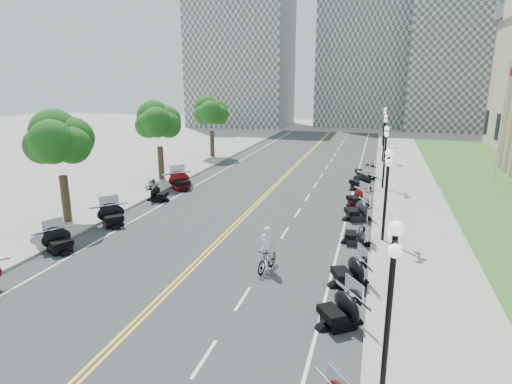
# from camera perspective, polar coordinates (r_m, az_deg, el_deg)

# --- Properties ---
(ground) EXTENTS (160.00, 160.00, 0.00)m
(ground) POSITION_cam_1_polar(r_m,az_deg,el_deg) (22.17, -6.56, -8.07)
(ground) COLOR gray
(road) EXTENTS (16.00, 90.00, 0.01)m
(road) POSITION_cam_1_polar(r_m,az_deg,el_deg) (31.11, 0.46, -1.24)
(road) COLOR #333335
(road) RESTS_ON ground
(centerline_yellow_a) EXTENTS (0.12, 90.00, 0.00)m
(centerline_yellow_a) POSITION_cam_1_polar(r_m,az_deg,el_deg) (31.14, 0.25, -1.21)
(centerline_yellow_a) COLOR yellow
(centerline_yellow_a) RESTS_ON road
(centerline_yellow_b) EXTENTS (0.12, 90.00, 0.00)m
(centerline_yellow_b) POSITION_cam_1_polar(r_m,az_deg,el_deg) (31.08, 0.67, -1.24)
(centerline_yellow_b) COLOR yellow
(centerline_yellow_b) RESTS_ON road
(edge_line_north) EXTENTS (0.12, 90.00, 0.00)m
(edge_line_north) POSITION_cam_1_polar(r_m,az_deg,el_deg) (30.10, 12.29, -2.12)
(edge_line_north) COLOR white
(edge_line_north) RESTS_ON road
(edge_line_south) EXTENTS (0.12, 90.00, 0.00)m
(edge_line_south) POSITION_cam_1_polar(r_m,az_deg,el_deg) (33.33, -10.20, -0.37)
(edge_line_south) COLOR white
(edge_line_south) RESTS_ON road
(lane_dash_4) EXTENTS (0.12, 2.00, 0.00)m
(lane_dash_4) POSITION_cam_1_polar(r_m,az_deg,el_deg) (14.59, -6.91, -21.18)
(lane_dash_4) COLOR white
(lane_dash_4) RESTS_ON road
(lane_dash_5) EXTENTS (0.12, 2.00, 0.00)m
(lane_dash_5) POSITION_cam_1_polar(r_m,az_deg,el_deg) (17.76, -1.77, -14.00)
(lane_dash_5) COLOR white
(lane_dash_5) RESTS_ON road
(lane_dash_6) EXTENTS (0.12, 2.00, 0.00)m
(lane_dash_6) POSITION_cam_1_polar(r_m,az_deg,el_deg) (21.22, 1.56, -9.01)
(lane_dash_6) COLOR white
(lane_dash_6) RESTS_ON road
(lane_dash_7) EXTENTS (0.12, 2.00, 0.00)m
(lane_dash_7) POSITION_cam_1_polar(r_m,az_deg,el_deg) (24.83, 3.88, -5.43)
(lane_dash_7) COLOR white
(lane_dash_7) RESTS_ON road
(lane_dash_8) EXTENTS (0.12, 2.00, 0.00)m
(lane_dash_8) POSITION_cam_1_polar(r_m,az_deg,el_deg) (28.55, 5.58, -2.76)
(lane_dash_8) COLOR white
(lane_dash_8) RESTS_ON road
(lane_dash_9) EXTENTS (0.12, 2.00, 0.00)m
(lane_dash_9) POSITION_cam_1_polar(r_m,az_deg,el_deg) (32.34, 6.89, -0.71)
(lane_dash_9) COLOR white
(lane_dash_9) RESTS_ON road
(lane_dash_10) EXTENTS (0.12, 2.00, 0.00)m
(lane_dash_10) POSITION_cam_1_polar(r_m,az_deg,el_deg) (36.17, 7.91, 0.91)
(lane_dash_10) COLOR white
(lane_dash_10) RESTS_ON road
(lane_dash_11) EXTENTS (0.12, 2.00, 0.00)m
(lane_dash_11) POSITION_cam_1_polar(r_m,az_deg,el_deg) (40.04, 8.74, 2.22)
(lane_dash_11) COLOR white
(lane_dash_11) RESTS_ON road
(lane_dash_12) EXTENTS (0.12, 2.00, 0.00)m
(lane_dash_12) POSITION_cam_1_polar(r_m,az_deg,el_deg) (43.93, 9.43, 3.29)
(lane_dash_12) COLOR white
(lane_dash_12) RESTS_ON road
(lane_dash_13) EXTENTS (0.12, 2.00, 0.00)m
(lane_dash_13) POSITION_cam_1_polar(r_m,az_deg,el_deg) (47.84, 10.00, 4.19)
(lane_dash_13) COLOR white
(lane_dash_13) RESTS_ON road
(lane_dash_14) EXTENTS (0.12, 2.00, 0.00)m
(lane_dash_14) POSITION_cam_1_polar(r_m,az_deg,el_deg) (51.76, 10.49, 4.96)
(lane_dash_14) COLOR white
(lane_dash_14) RESTS_ON road
(lane_dash_15) EXTENTS (0.12, 2.00, 0.00)m
(lane_dash_15) POSITION_cam_1_polar(r_m,az_deg,el_deg) (55.69, 10.91, 5.61)
(lane_dash_15) COLOR white
(lane_dash_15) RESTS_ON road
(lane_dash_16) EXTENTS (0.12, 2.00, 0.00)m
(lane_dash_16) POSITION_cam_1_polar(r_m,az_deg,el_deg) (59.63, 11.28, 6.18)
(lane_dash_16) COLOR white
(lane_dash_16) RESTS_ON road
(lane_dash_17) EXTENTS (0.12, 2.00, 0.00)m
(lane_dash_17) POSITION_cam_1_polar(r_m,az_deg,el_deg) (63.58, 11.60, 6.68)
(lane_dash_17) COLOR white
(lane_dash_17) RESTS_ON road
(lane_dash_18) EXTENTS (0.12, 2.00, 0.00)m
(lane_dash_18) POSITION_cam_1_polar(r_m,az_deg,el_deg) (67.54, 11.88, 7.12)
(lane_dash_18) COLOR white
(lane_dash_18) RESTS_ON road
(lane_dash_19) EXTENTS (0.12, 2.00, 0.00)m
(lane_dash_19) POSITION_cam_1_polar(r_m,az_deg,el_deg) (71.50, 12.14, 7.51)
(lane_dash_19) COLOR white
(lane_dash_19) RESTS_ON road
(sidewalk_north) EXTENTS (5.00, 90.00, 0.15)m
(sidewalk_north) POSITION_cam_1_polar(r_m,az_deg,el_deg) (30.14, 20.09, -2.54)
(sidewalk_north) COLOR #9E9991
(sidewalk_north) RESTS_ON ground
(sidewalk_south) EXTENTS (5.00, 90.00, 0.15)m
(sidewalk_south) POSITION_cam_1_polar(r_m,az_deg,el_deg) (35.28, -16.20, 0.21)
(sidewalk_south) COLOR #9E9991
(sidewalk_south) RESTS_ON ground
(lawn) EXTENTS (9.00, 60.00, 0.10)m
(lawn) POSITION_cam_1_polar(r_m,az_deg,el_deg) (38.96, 29.65, 0.15)
(lawn) COLOR #356023
(lawn) RESTS_ON ground
(distant_block_a) EXTENTS (18.00, 14.00, 26.00)m
(distant_block_a) POSITION_cam_1_polar(r_m,az_deg,el_deg) (85.02, -1.92, 17.68)
(distant_block_a) COLOR gray
(distant_block_a) RESTS_ON ground
(distant_block_b) EXTENTS (16.00, 12.00, 30.00)m
(distant_block_b) POSITION_cam_1_polar(r_m,az_deg,el_deg) (87.16, 14.06, 18.52)
(distant_block_b) COLOR gray
(distant_block_b) RESTS_ON ground
(distant_block_c) EXTENTS (20.00, 14.00, 22.00)m
(distant_block_c) POSITION_cam_1_polar(r_m,az_deg,el_deg) (85.02, 26.42, 14.88)
(distant_block_c) COLOR gray
(distant_block_c) RESTS_ON ground
(street_lamp_1) EXTENTS (0.50, 1.20, 4.90)m
(street_lamp_1) POSITION_cam_1_polar(r_m,az_deg,el_deg) (12.36, 17.30, -14.75)
(street_lamp_1) COLOR black
(street_lamp_1) RESTS_ON sidewalk_north
(street_lamp_2) EXTENTS (0.50, 1.20, 4.90)m
(street_lamp_2) POSITION_cam_1_polar(r_m,az_deg,el_deg) (23.59, 16.91, -0.54)
(street_lamp_2) COLOR black
(street_lamp_2) RESTS_ON sidewalk_north
(street_lamp_3) EXTENTS (0.50, 1.20, 4.90)m
(street_lamp_3) POSITION_cam_1_polar(r_m,az_deg,el_deg) (35.33, 16.78, 4.38)
(street_lamp_3) COLOR black
(street_lamp_3) RESTS_ON sidewalk_north
(street_lamp_4) EXTENTS (0.50, 1.20, 4.90)m
(street_lamp_4) POSITION_cam_1_polar(r_m,az_deg,el_deg) (47.20, 16.71, 6.84)
(street_lamp_4) COLOR black
(street_lamp_4) RESTS_ON sidewalk_north
(street_lamp_5) EXTENTS (0.50, 1.20, 4.90)m
(street_lamp_5) POSITION_cam_1_polar(r_m,az_deg,el_deg) (59.13, 16.67, 8.31)
(street_lamp_5) COLOR black
(street_lamp_5) RESTS_ON sidewalk_north
(flagpole) EXTENTS (1.10, 0.20, 10.00)m
(flagpole) POSITION_cam_1_polar(r_m,az_deg,el_deg) (42.18, 29.96, 7.94)
(flagpole) COLOR silver
(flagpole) RESTS_ON ground
(tree_2) EXTENTS (4.80, 4.80, 9.20)m
(tree_2) POSITION_cam_1_polar(r_m,az_deg,el_deg) (27.79, -24.72, 5.51)
(tree_2) COLOR #235619
(tree_2) RESTS_ON sidewalk_south
(tree_3) EXTENTS (4.80, 4.80, 9.20)m
(tree_3) POSITION_cam_1_polar(r_m,az_deg,el_deg) (37.63, -12.82, 8.55)
(tree_3) COLOR #235619
(tree_3) RESTS_ON sidewalk_south
(tree_4) EXTENTS (4.80, 4.80, 9.20)m
(tree_4) POSITION_cam_1_polar(r_m,az_deg,el_deg) (48.46, -5.96, 10.12)
(tree_4) COLOR #235619
(tree_4) RESTS_ON sidewalk_south
(motorcycle_n_4) EXTENTS (2.77, 2.77, 1.39)m
(motorcycle_n_4) POSITION_cam_1_polar(r_m,az_deg,el_deg) (15.99, 11.02, -14.99)
(motorcycle_n_4) COLOR black
(motorcycle_n_4) RESTS_ON road
(motorcycle_n_5) EXTENTS (2.68, 2.68, 1.42)m
(motorcycle_n_5) POSITION_cam_1_polar(r_m,az_deg,el_deg) (18.88, 12.29, -10.18)
(motorcycle_n_5) COLOR black
(motorcycle_n_5) RESTS_ON road
(motorcycle_n_6) EXTENTS (1.81, 1.81, 1.26)m
(motorcycle_n_6) POSITION_cam_1_polar(r_m,az_deg,el_deg) (23.54, 13.20, -5.35)
(motorcycle_n_6) COLOR black
(motorcycle_n_6) RESTS_ON road
(motorcycle_n_7) EXTENTS (2.69, 2.69, 1.44)m
(motorcycle_n_7) POSITION_cam_1_polar(r_m,az_deg,el_deg) (27.49, 13.30, -2.24)
(motorcycle_n_7) COLOR black
(motorcycle_n_7) RESTS_ON road
(motorcycle_n_8) EXTENTS (2.65, 2.65, 1.32)m
(motorcycle_n_8) POSITION_cam_1_polar(r_m,az_deg,el_deg) (30.71, 13.36, -0.58)
(motorcycle_n_8) COLOR #590A0C
(motorcycle_n_8) RESTS_ON road
(motorcycle_n_9) EXTENTS (3.06, 3.06, 1.52)m
(motorcycle_n_9) POSITION_cam_1_polar(r_m,az_deg,el_deg) (35.25, 13.75, 1.51)
(motorcycle_n_9) COLOR black
(motorcycle_n_9) RESTS_ON road
(motorcycle_n_10) EXTENTS (2.86, 2.86, 1.55)m
(motorcycle_n_10) POSITION_cam_1_polar(r_m,az_deg,el_deg) (39.35, 14.28, 2.85)
(motorcycle_n_10) COLOR black
(motorcycle_n_10) RESTS_ON road
(motorcycle_s_5) EXTENTS (2.57, 2.57, 1.34)m
(motorcycle_s_5) POSITION_cam_1_polar(r_m,az_deg,el_deg) (24.10, -24.81, -5.79)
(motorcycle_s_5) COLOR black
(motorcycle_s_5) RESTS_ON road
(motorcycle_s_6) EXTENTS (2.89, 2.89, 1.43)m
(motorcycle_s_6) POSITION_cam_1_polar(r_m,az_deg,el_deg) (27.09, -18.62, -2.89)
(motorcycle_s_6) COLOR black
(motorcycle_s_6) RESTS_ON road
(motorcycle_s_7) EXTENTS (1.92, 1.92, 1.26)m
(motorcycle_s_7) POSITION_cam_1_polar(r_m,az_deg,el_deg) (31.80, -12.84, -0.09)
(motorcycle_s_7) COLOR black
(motorcycle_s_7) RESTS_ON road
(motorcycle_s_8) EXTENTS (3.15, 3.15, 1.56)m
(motorcycle_s_8) POSITION_cam_1_polar(r_m,az_deg,el_deg) (34.72, -10.02, 1.55)
(motorcycle_s_8) COLOR #590A0C
(motorcycle_s_8) RESTS_ON road
(bicycle) EXTENTS (0.88, 1.91, 1.11)m
(bicycle) POSITION_cam_1_polar(r_m,az_deg,el_deg) (19.89, 1.48, -8.99)
(bicycle) COLOR #A51414
(bicycle) RESTS_ON road
(cyclist_rider) EXTENTS (0.66, 0.43, 1.81)m
(cyclist_rider) POSITION_cam_1_polar(r_m,az_deg,el_deg) (19.35, 1.51, -5.03)
(cyclist_rider) COLOR silver
(cyclist_rider) RESTS_ON bicycle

